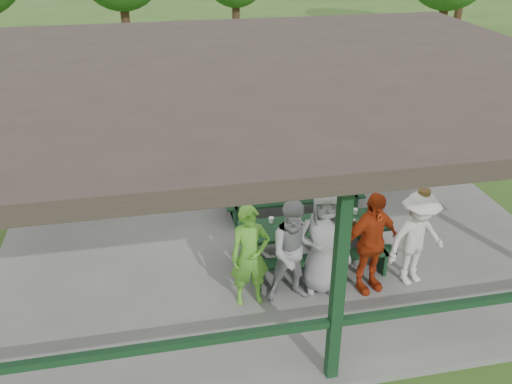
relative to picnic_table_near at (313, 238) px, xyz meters
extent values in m
plane|color=#2A4D18|center=(-0.51, 1.20, -0.57)|extent=(90.00, 90.00, 0.00)
cube|color=#61615D|center=(-0.51, 1.20, -0.52)|extent=(10.00, 8.00, 0.10)
cube|color=black|center=(-0.51, -2.60, 1.03)|extent=(0.15, 0.15, 3.00)
cube|color=black|center=(-5.31, 5.00, 1.03)|extent=(0.15, 0.15, 3.00)
cube|color=black|center=(-0.51, 5.00, 1.03)|extent=(0.15, 0.15, 3.00)
cube|color=black|center=(4.29, 5.00, 1.03)|extent=(0.15, 0.15, 3.00)
cube|color=black|center=(-2.91, -2.60, 0.43)|extent=(4.65, 0.10, 0.10)
cube|color=black|center=(1.89, -2.60, 0.43)|extent=(4.65, 0.10, 0.10)
cube|color=black|center=(-2.91, 5.00, 0.43)|extent=(4.65, 0.10, 0.10)
cube|color=black|center=(1.89, 5.00, 0.43)|extent=(4.65, 0.10, 0.10)
cube|color=black|center=(-0.51, -2.60, 2.43)|extent=(9.80, 0.15, 0.20)
cube|color=black|center=(-0.51, 5.00, 2.43)|extent=(9.80, 0.15, 0.20)
cube|color=#2E2621|center=(-0.51, 1.20, 2.65)|extent=(10.60, 8.60, 0.24)
cube|color=black|center=(0.00, 0.00, 0.25)|extent=(2.53, 0.75, 0.06)
cube|color=black|center=(0.00, -0.56, -0.05)|extent=(2.53, 0.28, 0.05)
cube|color=black|center=(0.00, 0.55, -0.05)|extent=(2.53, 0.28, 0.05)
cube|color=black|center=(-1.08, 0.00, -0.10)|extent=(0.06, 0.70, 0.75)
cube|color=black|center=(1.08, 0.00, -0.10)|extent=(0.06, 0.70, 0.75)
cube|color=black|center=(-1.08, 0.00, -0.25)|extent=(0.06, 1.39, 0.45)
cube|color=black|center=(1.08, 0.00, -0.25)|extent=(0.06, 1.39, 0.45)
cube|color=black|center=(0.10, 2.00, 0.25)|extent=(2.80, 0.75, 0.06)
cube|color=black|center=(0.10, 1.44, -0.05)|extent=(2.80, 0.28, 0.05)
cube|color=black|center=(0.10, 2.55, -0.05)|extent=(2.80, 0.28, 0.05)
cube|color=black|center=(-1.12, 2.00, -0.10)|extent=(0.06, 0.70, 0.75)
cube|color=black|center=(1.32, 2.00, -0.10)|extent=(0.06, 0.70, 0.75)
cube|color=black|center=(-1.12, 2.00, -0.25)|extent=(0.06, 1.39, 0.45)
cube|color=black|center=(1.32, 2.00, -0.25)|extent=(0.06, 1.39, 0.45)
cylinder|color=white|center=(-1.00, 0.00, 0.28)|extent=(0.22, 0.22, 0.01)
torus|color=#A5773A|center=(-1.04, -0.02, 0.31)|extent=(0.10, 0.10, 0.03)
torus|color=#A5773A|center=(-0.96, -0.02, 0.31)|extent=(0.10, 0.10, 0.03)
torus|color=#A5773A|center=(-1.00, 0.04, 0.31)|extent=(0.10, 0.10, 0.03)
cylinder|color=white|center=(-0.31, 0.00, 0.28)|extent=(0.22, 0.22, 0.01)
torus|color=#A5773A|center=(-0.35, -0.02, 0.31)|extent=(0.10, 0.10, 0.03)
torus|color=#A5773A|center=(-0.27, -0.02, 0.31)|extent=(0.10, 0.10, 0.03)
torus|color=#A5773A|center=(-0.31, 0.04, 0.31)|extent=(0.10, 0.10, 0.03)
cylinder|color=white|center=(0.46, 0.00, 0.28)|extent=(0.22, 0.22, 0.01)
torus|color=#A5773A|center=(0.42, -0.02, 0.31)|extent=(0.10, 0.10, 0.03)
torus|color=#A5773A|center=(0.50, -0.02, 0.31)|extent=(0.10, 0.10, 0.03)
torus|color=#A5773A|center=(0.46, 0.04, 0.31)|extent=(0.10, 0.10, 0.03)
cylinder|color=white|center=(1.13, 0.00, 0.28)|extent=(0.22, 0.22, 0.01)
torus|color=#A5773A|center=(1.09, -0.02, 0.31)|extent=(0.10, 0.10, 0.03)
torus|color=#A5773A|center=(1.17, -0.02, 0.31)|extent=(0.10, 0.10, 0.03)
torus|color=#A5773A|center=(1.13, 0.04, 0.31)|extent=(0.10, 0.10, 0.03)
cylinder|color=#381E0F|center=(-0.59, -0.18, 0.33)|extent=(0.06, 0.06, 0.10)
cylinder|color=#381E0F|center=(-0.43, -0.18, 0.33)|extent=(0.06, 0.06, 0.10)
cylinder|color=#381E0F|center=(0.07, -0.18, 0.33)|extent=(0.06, 0.06, 0.10)
cylinder|color=#381E0F|center=(0.44, -0.18, 0.33)|extent=(0.06, 0.06, 0.10)
cylinder|color=#381E0F|center=(0.66, -0.18, 0.33)|extent=(0.06, 0.06, 0.10)
cone|color=white|center=(-0.70, 0.20, 0.33)|extent=(0.09, 0.09, 0.10)
cone|color=white|center=(0.12, 0.20, 0.33)|extent=(0.09, 0.09, 0.10)
cone|color=white|center=(0.28, 0.20, 0.33)|extent=(0.09, 0.09, 0.10)
cone|color=white|center=(0.73, 0.20, 0.33)|extent=(0.09, 0.09, 0.10)
cone|color=white|center=(0.82, 0.20, 0.33)|extent=(0.09, 0.09, 0.10)
imported|color=#57A22D|center=(-1.28, -0.87, 0.38)|extent=(0.64, 0.43, 1.70)
imported|color=gray|center=(-0.59, -0.93, 0.40)|extent=(0.87, 0.70, 1.74)
imported|color=gray|center=(-0.08, -0.77, 0.44)|extent=(0.99, 0.76, 1.82)
imported|color=#A12D0E|center=(0.65, -0.92, 0.40)|extent=(1.10, 0.67, 1.75)
imported|color=silver|center=(1.46, -0.90, 0.36)|extent=(1.19, 0.85, 1.67)
cylinder|color=brown|center=(1.46, -0.90, 1.14)|extent=(0.38, 0.38, 0.02)
cylinder|color=brown|center=(1.46, -0.90, 1.20)|extent=(0.23, 0.23, 0.11)
imported|color=#9CD0F1|center=(-0.64, 2.87, 0.29)|extent=(1.48, 0.84, 1.52)
imported|color=#3E54A3|center=(-2.11, 3.51, 0.50)|extent=(0.80, 0.62, 1.95)
imported|color=gray|center=(0.75, 2.85, 0.35)|extent=(0.98, 0.88, 1.64)
imported|color=silver|center=(2.38, 10.33, 0.23)|extent=(5.79, 2.72, 1.60)
cube|color=#19478D|center=(-4.74, 10.22, 0.14)|extent=(2.52, 1.29, 0.11)
cube|color=#19478D|center=(-4.76, 9.60, 0.36)|extent=(2.50, 0.10, 0.36)
cube|color=#19478D|center=(-4.73, 10.85, 0.36)|extent=(2.50, 0.10, 0.36)
cube|color=#19478D|center=(-5.99, 10.24, 0.36)|extent=(0.08, 1.25, 0.36)
cube|color=#19478D|center=(-3.50, 10.20, 0.36)|extent=(0.08, 1.25, 0.36)
cylinder|color=black|center=(-5.56, 9.57, -0.23)|extent=(0.68, 0.17, 0.68)
cylinder|color=yellow|center=(-5.56, 9.57, -0.23)|extent=(0.25, 0.20, 0.25)
cylinder|color=black|center=(-5.53, 10.90, -0.23)|extent=(0.68, 0.17, 0.68)
cylinder|color=yellow|center=(-5.53, 10.90, -0.23)|extent=(0.25, 0.20, 0.25)
cylinder|color=black|center=(-3.95, 9.54, -0.23)|extent=(0.68, 0.17, 0.68)
cylinder|color=yellow|center=(-3.95, 9.54, -0.23)|extent=(0.25, 0.20, 0.25)
cylinder|color=black|center=(-3.93, 10.87, -0.23)|extent=(0.68, 0.17, 0.68)
cylinder|color=yellow|center=(-3.93, 10.87, -0.23)|extent=(0.25, 0.20, 0.25)
cube|color=#19478D|center=(-3.05, 10.19, 0.05)|extent=(0.89, 0.09, 0.07)
cone|color=#F2590C|center=(-6.04, 10.25, 0.45)|extent=(0.02, 0.36, 0.36)
cylinder|color=#332414|center=(-3.24, 16.03, 0.78)|extent=(0.36, 0.36, 2.70)
cylinder|color=#332414|center=(1.72, 18.09, 0.55)|extent=(0.36, 0.36, 2.25)
cylinder|color=#332414|center=(9.67, 13.62, 0.77)|extent=(0.36, 0.36, 2.69)
cylinder|color=#332414|center=(12.07, 16.47, 1.20)|extent=(0.36, 0.36, 3.54)
camera|label=1|loc=(-2.55, -7.61, 5.07)|focal=38.00mm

